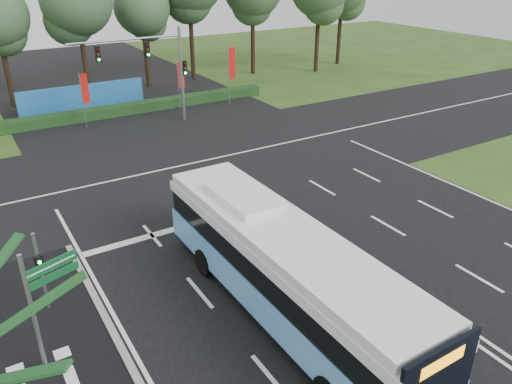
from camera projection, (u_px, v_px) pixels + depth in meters
ground at (334, 246)px, 22.17m from camera, size 120.00×120.00×0.00m
road_main at (334, 245)px, 22.16m from camera, size 20.00×120.00×0.04m
road_cross at (211, 159)px, 31.38m from camera, size 120.00×14.00×0.05m
kerb_strip at (138, 381)px, 15.07m from camera, size 0.25×18.00×0.12m
city_bus at (284, 270)px, 17.18m from camera, size 2.91×13.03×3.73m
pedestrian_signal at (41, 270)px, 17.44m from camera, size 0.30×0.41×3.18m
street_sign at (42, 297)px, 14.49m from camera, size 1.61×0.63×4.34m
banner_flag_left at (84, 92)px, 36.15m from camera, size 0.59×0.20×4.08m
banner_flag_mid at (181, 78)px, 40.64m from camera, size 0.58×0.11×3.92m
banner_flag_right at (231, 67)px, 41.81m from camera, size 0.71×0.12×4.84m
traffic_light_gantry at (158, 62)px, 36.00m from camera, size 8.41×0.28×7.00m
hedge at (142, 107)px, 40.82m from camera, size 22.00×1.20×0.80m
blue_hoarding at (83, 98)px, 40.55m from camera, size 10.00×0.30×2.20m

